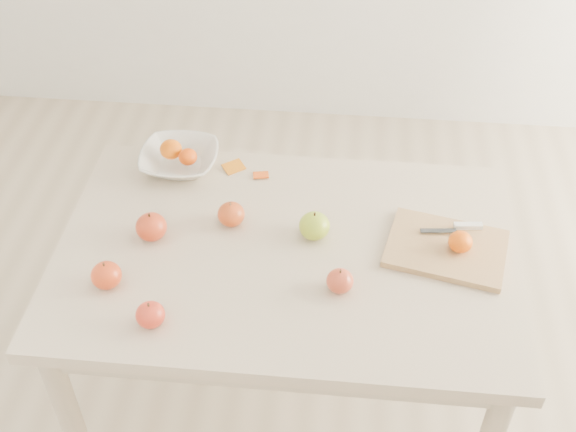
{
  "coord_description": "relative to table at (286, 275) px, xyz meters",
  "views": [
    {
      "loc": [
        0.14,
        -1.33,
        2.08
      ],
      "look_at": [
        0.0,
        0.05,
        0.82
      ],
      "focal_mm": 45.0,
      "sensor_mm": 36.0,
      "label": 1
    }
  ],
  "objects": [
    {
      "name": "orange_peel_a",
      "position": [
        -0.19,
        0.32,
        0.1
      ],
      "size": [
        0.07,
        0.07,
        0.01
      ],
      "primitive_type": "cube",
      "rotation": [
        0.21,
        0.0,
        0.65
      ],
      "color": "#C3670D",
      "rests_on": "table"
    },
    {
      "name": "ground",
      "position": [
        0.0,
        0.0,
        -0.65
      ],
      "size": [
        3.5,
        3.5,
        0.0
      ],
      "primitive_type": "plane",
      "color": "#C6B293",
      "rests_on": "ground"
    },
    {
      "name": "apple_green",
      "position": [
        0.07,
        0.05,
        0.14
      ],
      "size": [
        0.08,
        0.08,
        0.07
      ],
      "primitive_type": "ellipsoid",
      "color": "#629A14",
      "rests_on": "table"
    },
    {
      "name": "apple_red_c",
      "position": [
        -0.29,
        -0.28,
        0.13
      ],
      "size": [
        0.07,
        0.07,
        0.06
      ],
      "primitive_type": "ellipsoid",
      "color": "#A60613",
      "rests_on": "table"
    },
    {
      "name": "board_tangerine",
      "position": [
        0.45,
        0.02,
        0.14
      ],
      "size": [
        0.06,
        0.06,
        0.05
      ],
      "primitive_type": "ellipsoid",
      "color": "orange",
      "rests_on": "cutting_board"
    },
    {
      "name": "table",
      "position": [
        0.0,
        0.0,
        0.0
      ],
      "size": [
        1.2,
        0.8,
        0.75
      ],
      "color": "beige",
      "rests_on": "ground"
    },
    {
      "name": "apple_red_b",
      "position": [
        -0.36,
        0.01,
        0.14
      ],
      "size": [
        0.08,
        0.08,
        0.07
      ],
      "primitive_type": "ellipsoid",
      "color": "maroon",
      "rests_on": "table"
    },
    {
      "name": "apple_red_e",
      "position": [
        0.14,
        -0.13,
        0.13
      ],
      "size": [
        0.07,
        0.07,
        0.06
      ],
      "primitive_type": "ellipsoid",
      "color": "maroon",
      "rests_on": "table"
    },
    {
      "name": "apple_red_a",
      "position": [
        -0.16,
        0.08,
        0.13
      ],
      "size": [
        0.07,
        0.07,
        0.07
      ],
      "primitive_type": "ellipsoid",
      "color": "#991F0B",
      "rests_on": "table"
    },
    {
      "name": "apple_red_d",
      "position": [
        -0.43,
        -0.17,
        0.13
      ],
      "size": [
        0.08,
        0.08,
        0.07
      ],
      "primitive_type": "ellipsoid",
      "color": "#A51C10",
      "rests_on": "table"
    },
    {
      "name": "paring_knife",
      "position": [
        0.46,
        0.1,
        0.12
      ],
      "size": [
        0.17,
        0.05,
        0.01
      ],
      "color": "white",
      "rests_on": "cutting_board"
    },
    {
      "name": "fruit_bowl",
      "position": [
        -0.35,
        0.31,
        0.13
      ],
      "size": [
        0.23,
        0.23,
        0.06
      ],
      "primitive_type": "imported",
      "color": "silver",
      "rests_on": "table"
    },
    {
      "name": "bowl_tangerine_far",
      "position": [
        -0.32,
        0.3,
        0.15
      ],
      "size": [
        0.05,
        0.05,
        0.05
      ],
      "primitive_type": "ellipsoid",
      "color": "#C94407",
      "rests_on": "fruit_bowl"
    },
    {
      "name": "orange_peel_b",
      "position": [
        -0.1,
        0.29,
        0.1
      ],
      "size": [
        0.05,
        0.04,
        0.01
      ],
      "primitive_type": "cube",
      "rotation": [
        -0.14,
        0.0,
        0.18
      ],
      "color": "#E04E0F",
      "rests_on": "table"
    },
    {
      "name": "cutting_board",
      "position": [
        0.42,
        0.03,
        0.11
      ],
      "size": [
        0.34,
        0.28,
        0.02
      ],
      "primitive_type": "cube",
      "rotation": [
        0.0,
        0.0,
        -0.22
      ],
      "color": "tan",
      "rests_on": "table"
    },
    {
      "name": "bowl_tangerine_near",
      "position": [
        -0.37,
        0.32,
        0.16
      ],
      "size": [
        0.07,
        0.07,
        0.06
      ],
      "primitive_type": "ellipsoid",
      "color": "orange",
      "rests_on": "fruit_bowl"
    }
  ]
}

